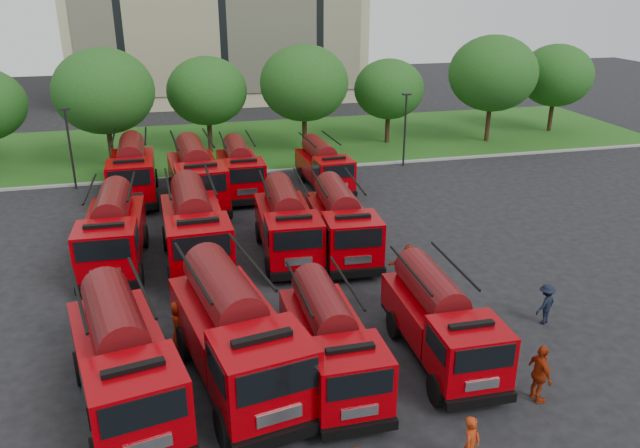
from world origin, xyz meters
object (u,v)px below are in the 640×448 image
Objects in this scene: fire_truck_9 at (196,175)px; fire_truck_1 at (236,333)px; firefighter_4 at (181,347)px; fire_truck_2 at (330,341)px; fire_truck_0 at (123,359)px; firefighter_3 at (543,323)px; fire_truck_4 at (113,231)px; fire_truck_10 at (240,169)px; fire_truck_7 at (341,222)px; fire_truck_6 at (287,223)px; fire_truck_11 at (324,166)px; fire_truck_8 at (132,170)px; fire_truck_3 at (441,320)px; fire_truck_5 at (195,227)px; firefighter_2 at (536,400)px; firefighter_5 at (407,284)px.

fire_truck_1 is at bearing -92.95° from fire_truck_9.
fire_truck_2 is at bearing -151.58° from firefighter_4.
firefighter_3 is (15.37, 1.39, -1.69)m from fire_truck_0.
fire_truck_1 is 1.12× the size of fire_truck_4.
fire_truck_0 is 6.44m from fire_truck_2.
fire_truck_10 is (5.94, 19.84, -0.13)m from fire_truck_0.
fire_truck_0 is at bearing -131.40° from fire_truck_7.
fire_truck_0 is 3.80m from firefighter_4.
fire_truck_9 is at bearing -33.75° from firefighter_4.
firefighter_4 is at bearing 115.21° from fire_truck_1.
fire_truck_2 is 0.95× the size of fire_truck_10.
fire_truck_6 reaches higher than firefighter_3.
fire_truck_2 is 13.29m from fire_truck_4.
fire_truck_11 is (4.75, 19.78, -0.03)m from fire_truck_2.
fire_truck_4 is at bearing -93.77° from fire_truck_8.
fire_truck_1 is at bearing -3.43° from fire_truck_0.
fire_truck_3 is 4.01× the size of firefighter_3.
fire_truck_2 is at bearing -72.06° from fire_truck_5.
fire_truck_5 is 0.98× the size of fire_truck_9.
fire_truck_4 is at bearing 123.46° from fire_truck_2.
fire_truck_1 is at bearing -114.83° from fire_truck_11.
fire_truck_4 is at bearing 102.44° from fire_truck_1.
fire_truck_3 is 3.90m from firefighter_2.
fire_truck_7 is at bearing -48.36° from fire_truck_8.
fire_truck_11 is (0.75, 19.43, -0.04)m from fire_truck_3.
firefighter_5 is (1.03, 5.54, -1.50)m from fire_truck_3.
fire_truck_2 is 10.26m from fire_truck_6.
fire_truck_5 is 6.86m from fire_truck_7.
fire_truck_5 reaches higher than fire_truck_11.
firefighter_4 is (-4.25, -16.89, -1.56)m from fire_truck_10.
fire_truck_10 is at bearing 174.43° from fire_truck_11.
fire_truck_1 is at bearing 166.50° from fire_truck_2.
fire_truck_0 reaches higher than firefighter_2.
firefighter_4 is (2.65, -7.90, -1.68)m from fire_truck_4.
fire_truck_7 is 4.64m from firefighter_5.
fire_truck_7 is 10.76m from fire_truck_9.
fire_truck_7 is at bearing -70.75° from fire_truck_10.
fire_truck_2 is at bearing -72.30° from fire_truck_8.
fire_truck_6 is at bearing -116.63° from fire_truck_11.
fire_truck_0 is 15.53m from firefighter_3.
firefighter_3 is 13.77m from firefighter_4.
fire_truck_8 reaches higher than fire_truck_10.
fire_truck_3 is at bearing -135.74° from firefighter_4.
fire_truck_8 is at bearing 144.84° from fire_truck_9.
fire_truck_10 is 15.26m from firefighter_5.
fire_truck_8 is 1.16× the size of fire_truck_11.
fire_truck_4 is 3.72m from fire_truck_5.
firefighter_5 is (5.52, -14.14, -1.56)m from fire_truck_10.
fire_truck_3 is at bearing -62.56° from fire_truck_8.
firefighter_2 is 1.06× the size of firefighter_5.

